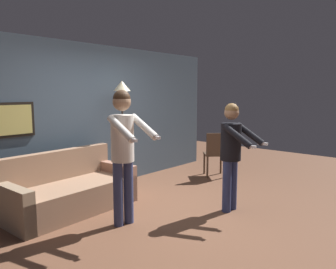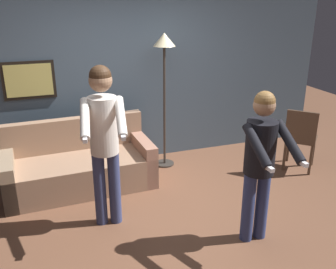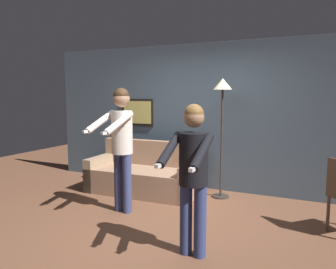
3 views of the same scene
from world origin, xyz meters
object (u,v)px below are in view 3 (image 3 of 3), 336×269
object	(u,v)px
torchiere_lamp	(222,101)
person_standing_left	(121,137)
person_standing_right	(193,167)
couch	(144,176)

from	to	relation	value
torchiere_lamp	person_standing_left	world-z (taller)	torchiere_lamp
person_standing_right	torchiere_lamp	bearing A→B (deg)	97.91
couch	person_standing_right	world-z (taller)	person_standing_right
torchiere_lamp	person_standing_right	distance (m)	2.19
couch	person_standing_left	xyz separation A→B (m)	(0.19, -1.00, 0.82)
couch	person_standing_right	distance (m)	2.49
couch	person_standing_left	distance (m)	1.31
torchiere_lamp	person_standing_left	size ratio (longest dim) A/B	1.09
person_standing_left	person_standing_right	bearing A→B (deg)	-29.79
torchiere_lamp	person_standing_right	size ratio (longest dim) A/B	1.22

